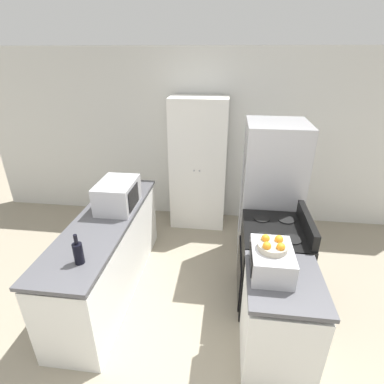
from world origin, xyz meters
The scene contains 10 objects.
wall_back centered at (0.00, 3.07, 1.30)m, with size 7.00×0.06×2.60m.
counter_left centered at (-0.89, 1.17, 0.44)m, with size 0.60×2.15×0.92m.
counter_right centered at (0.89, 0.45, 0.44)m, with size 0.60×0.70×0.92m.
pantry_cabinet centered at (-0.04, 2.78, 0.98)m, with size 0.82×0.51×1.97m.
stove centered at (0.91, 1.20, 0.47)m, with size 0.66×0.75×1.08m.
refrigerator centered at (0.93, 1.97, 0.91)m, with size 0.71×0.71×1.82m.
microwave centered at (-0.81, 1.45, 1.07)m, with size 0.40×0.54×0.31m.
wine_bottle centered at (-0.79, 0.45, 1.02)m, with size 0.08×0.08×0.28m.
toaster_oven centered at (0.78, 0.54, 1.03)m, with size 0.33×0.43×0.21m.
fruit_bowl centered at (0.77, 0.54, 1.17)m, with size 0.23×0.23×0.10m.
Camera 1 is at (0.39, -1.43, 2.53)m, focal length 28.00 mm.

